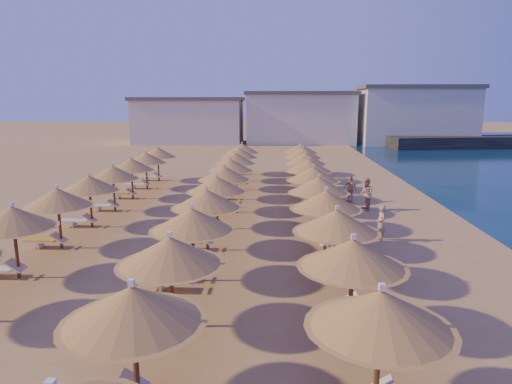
{
  "coord_description": "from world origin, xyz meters",
  "views": [
    {
      "loc": [
        0.05,
        -20.06,
        6.21
      ],
      "look_at": [
        -0.99,
        4.0,
        1.3
      ],
      "focal_mm": 32.0,
      "sensor_mm": 36.0,
      "label": 1
    }
  ],
  "objects_px": {
    "parasol_row_east": "(319,186)",
    "beachgoer_a": "(381,223)",
    "beachgoer_b": "(366,194)",
    "jetty": "(502,142)",
    "parasol_row_west": "(217,185)",
    "beachgoer_c": "(350,189)"
  },
  "relations": [
    {
      "from": "jetty",
      "to": "parasol_row_east",
      "type": "xyz_separation_m",
      "value": [
        -27.58,
        -39.86,
        1.42
      ]
    },
    {
      "from": "jetty",
      "to": "beachgoer_a",
      "type": "relative_size",
      "value": 18.41
    },
    {
      "from": "beachgoer_a",
      "to": "beachgoer_b",
      "type": "bearing_deg",
      "value": 166.92
    },
    {
      "from": "parasol_row_east",
      "to": "jetty",
      "type": "bearing_deg",
      "value": 55.32
    },
    {
      "from": "beachgoer_b",
      "to": "beachgoer_c",
      "type": "bearing_deg",
      "value": -168.34
    },
    {
      "from": "parasol_row_east",
      "to": "beachgoer_a",
      "type": "bearing_deg",
      "value": -31.54
    },
    {
      "from": "parasol_row_west",
      "to": "beachgoer_b",
      "type": "bearing_deg",
      "value": 27.34
    },
    {
      "from": "beachgoer_a",
      "to": "parasol_row_west",
      "type": "bearing_deg",
      "value": -111.04
    },
    {
      "from": "jetty",
      "to": "beachgoer_b",
      "type": "distance_m",
      "value": 43.35
    },
    {
      "from": "jetty",
      "to": "beachgoer_c",
      "type": "xyz_separation_m",
      "value": [
        -25.06,
        -33.61,
        0.06
      ]
    },
    {
      "from": "jetty",
      "to": "parasol_row_west",
      "type": "distance_m",
      "value": 51.42
    },
    {
      "from": "jetty",
      "to": "beachgoer_a",
      "type": "xyz_separation_m",
      "value": [
        -24.93,
        -41.49,
        0.06
      ]
    },
    {
      "from": "jetty",
      "to": "parasol_row_west",
      "type": "relative_size",
      "value": 0.84
    },
    {
      "from": "beachgoer_b",
      "to": "beachgoer_c",
      "type": "xyz_separation_m",
      "value": [
        -0.55,
        2.14,
        -0.12
      ]
    },
    {
      "from": "jetty",
      "to": "beachgoer_b",
      "type": "relative_size",
      "value": 16.21
    },
    {
      "from": "beachgoer_a",
      "to": "beachgoer_b",
      "type": "distance_m",
      "value": 5.75
    },
    {
      "from": "beachgoer_b",
      "to": "parasol_row_east",
      "type": "bearing_deg",
      "value": -39.58
    },
    {
      "from": "parasol_row_west",
      "to": "beachgoer_c",
      "type": "distance_m",
      "value": 9.78
    },
    {
      "from": "jetty",
      "to": "beachgoer_c",
      "type": "relative_size",
      "value": 18.55
    },
    {
      "from": "beachgoer_a",
      "to": "jetty",
      "type": "bearing_deg",
      "value": 140.15
    },
    {
      "from": "beachgoer_b",
      "to": "beachgoer_c",
      "type": "height_order",
      "value": "beachgoer_b"
    },
    {
      "from": "jetty",
      "to": "beachgoer_a",
      "type": "bearing_deg",
      "value": -129.88
    }
  ]
}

